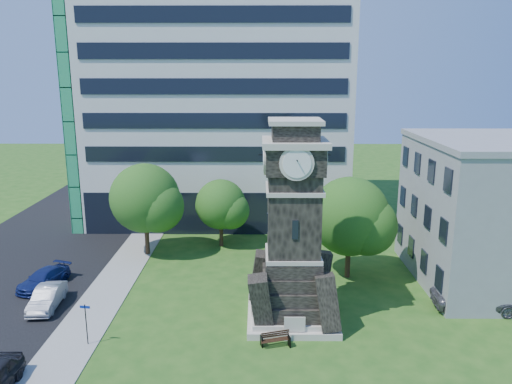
{
  "coord_description": "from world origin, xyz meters",
  "views": [
    {
      "loc": [
        0.97,
        -26.13,
        14.74
      ],
      "look_at": [
        0.77,
        6.56,
        6.93
      ],
      "focal_mm": 35.0,
      "sensor_mm": 36.0,
      "label": 1
    }
  ],
  "objects_px": {
    "clock_tower": "(293,237)",
    "car_street_north": "(44,279)",
    "car_east_lot": "(476,299)",
    "car_street_mid": "(47,298)",
    "park_bench": "(275,339)",
    "street_sign": "(86,320)"
  },
  "relations": [
    {
      "from": "clock_tower",
      "to": "car_street_north",
      "type": "height_order",
      "value": "clock_tower"
    },
    {
      "from": "car_east_lot",
      "to": "car_street_mid",
      "type": "bearing_deg",
      "value": 93.76
    },
    {
      "from": "car_street_north",
      "to": "park_bench",
      "type": "xyz_separation_m",
      "value": [
        16.11,
        -7.76,
        -0.17
      ]
    },
    {
      "from": "clock_tower",
      "to": "car_street_north",
      "type": "bearing_deg",
      "value": 165.24
    },
    {
      "from": "clock_tower",
      "to": "car_street_north",
      "type": "relative_size",
      "value": 2.87
    },
    {
      "from": "park_bench",
      "to": "street_sign",
      "type": "bearing_deg",
      "value": 163.37
    },
    {
      "from": "street_sign",
      "to": "car_street_mid",
      "type": "bearing_deg",
      "value": 140.37
    },
    {
      "from": "car_street_mid",
      "to": "car_street_north",
      "type": "xyz_separation_m",
      "value": [
        -1.57,
        3.17,
        -0.06
      ]
    },
    {
      "from": "street_sign",
      "to": "car_east_lot",
      "type": "bearing_deg",
      "value": 18.87
    },
    {
      "from": "car_street_mid",
      "to": "park_bench",
      "type": "distance_m",
      "value": 15.25
    },
    {
      "from": "park_bench",
      "to": "street_sign",
      "type": "distance_m",
      "value": 10.49
    },
    {
      "from": "car_street_north",
      "to": "park_bench",
      "type": "distance_m",
      "value": 17.89
    },
    {
      "from": "car_east_lot",
      "to": "park_bench",
      "type": "bearing_deg",
      "value": 113.12
    },
    {
      "from": "park_bench",
      "to": "clock_tower",
      "type": "bearing_deg",
      "value": 54.61
    },
    {
      "from": "park_bench",
      "to": "car_east_lot",
      "type": "bearing_deg",
      "value": 2.83
    },
    {
      "from": "car_east_lot",
      "to": "street_sign",
      "type": "bearing_deg",
      "value": 104.7
    },
    {
      "from": "car_east_lot",
      "to": "street_sign",
      "type": "distance_m",
      "value": 23.78
    },
    {
      "from": "car_street_north",
      "to": "car_east_lot",
      "type": "bearing_deg",
      "value": 12.82
    },
    {
      "from": "clock_tower",
      "to": "street_sign",
      "type": "xyz_separation_m",
      "value": [
        -11.55,
        -3.16,
        -3.76
      ]
    },
    {
      "from": "car_street_north",
      "to": "car_east_lot",
      "type": "relative_size",
      "value": 0.79
    },
    {
      "from": "clock_tower",
      "to": "street_sign",
      "type": "height_order",
      "value": "clock_tower"
    },
    {
      "from": "car_east_lot",
      "to": "car_street_north",
      "type": "bearing_deg",
      "value": 87.55
    }
  ]
}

